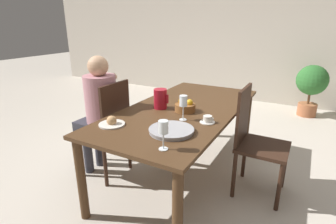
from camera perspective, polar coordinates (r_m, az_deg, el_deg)
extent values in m
plane|color=beige|center=(2.76, 3.02, -13.52)|extent=(20.00, 20.00, 0.00)
cube|color=beige|center=(5.30, 18.80, 16.17)|extent=(10.00, 0.06, 2.60)
cube|color=#472D19|center=(2.45, 3.31, 0.54)|extent=(0.94, 1.95, 0.03)
cylinder|color=#472D19|center=(2.16, -18.34, -13.82)|extent=(0.07, 0.07, 0.69)
cylinder|color=#472D19|center=(1.75, 2.08, -21.77)|extent=(0.07, 0.07, 0.69)
cylinder|color=#472D19|center=(3.52, 3.65, 0.18)|extent=(0.07, 0.07, 0.69)
cylinder|color=#472D19|center=(3.28, 16.75, -2.09)|extent=(0.07, 0.07, 0.69)
cylinder|color=#331E14|center=(2.79, -19.22, -9.08)|extent=(0.04, 0.04, 0.44)
cylinder|color=#331E14|center=(3.02, -14.07, -6.35)|extent=(0.04, 0.04, 0.44)
cylinder|color=#331E14|center=(2.55, -13.48, -11.27)|extent=(0.04, 0.04, 0.44)
cylinder|color=#331E14|center=(2.80, -8.41, -8.07)|extent=(0.04, 0.04, 0.44)
cube|color=#331E14|center=(2.68, -14.20, -4.18)|extent=(0.42, 0.42, 0.03)
cube|color=#331E14|center=(2.47, -11.30, 0.52)|extent=(0.03, 0.39, 0.50)
cylinder|color=#331E14|center=(2.70, 24.02, -10.76)|extent=(0.04, 0.04, 0.44)
cylinder|color=#331E14|center=(2.38, 23.05, -14.86)|extent=(0.04, 0.04, 0.44)
cylinder|color=#331E14|center=(2.73, 16.25, -9.36)|extent=(0.04, 0.04, 0.44)
cylinder|color=#331E14|center=(2.42, 14.16, -13.17)|extent=(0.04, 0.04, 0.44)
cube|color=#331E14|center=(2.44, 19.98, -7.21)|extent=(0.42, 0.42, 0.03)
cube|color=#331E14|center=(2.37, 16.02, -0.63)|extent=(0.03, 0.39, 0.50)
cylinder|color=#33333D|center=(2.82, -17.06, -8.16)|extent=(0.09, 0.09, 0.47)
cylinder|color=#33333D|center=(2.92, -14.83, -6.98)|extent=(0.09, 0.09, 0.47)
cube|color=#33333D|center=(2.71, -15.32, -2.67)|extent=(0.30, 0.34, 0.11)
cylinder|color=#B77A84|center=(2.56, -14.39, 2.67)|extent=(0.30, 0.30, 0.46)
sphere|color=tan|center=(2.49, -14.99, 9.63)|extent=(0.19, 0.19, 0.19)
cylinder|color=tan|center=(2.75, -13.17, 6.35)|extent=(0.25, 0.06, 0.20)
cylinder|color=#A31423|center=(2.41, -1.68, 2.89)|extent=(0.12, 0.12, 0.18)
cube|color=#A31423|center=(2.38, -0.20, 2.87)|extent=(0.02, 0.02, 0.08)
cone|color=#A31423|center=(2.42, -2.69, 4.70)|extent=(0.04, 0.04, 0.04)
cylinder|color=white|center=(2.15, 3.28, -1.67)|extent=(0.06, 0.06, 0.00)
cylinder|color=white|center=(2.13, 3.31, -0.16)|extent=(0.01, 0.01, 0.12)
cylinder|color=white|center=(2.10, 3.36, 2.45)|extent=(0.06, 0.06, 0.09)
cylinder|color=white|center=(1.67, -1.00, -8.04)|extent=(0.06, 0.06, 0.00)
cylinder|color=white|center=(1.65, -1.02, -6.30)|extent=(0.01, 0.01, 0.11)
cylinder|color=white|center=(1.61, -1.04, -3.26)|extent=(0.06, 0.06, 0.08)
cylinder|color=red|center=(1.62, -1.03, -3.86)|extent=(0.05, 0.05, 0.04)
cylinder|color=silver|center=(2.12, 8.55, -2.19)|extent=(0.12, 0.12, 0.01)
cylinder|color=silver|center=(2.11, 8.59, -1.46)|extent=(0.07, 0.07, 0.05)
cube|color=silver|center=(2.09, 9.70, -1.60)|extent=(0.01, 0.01, 0.03)
cylinder|color=#9E9EA3|center=(1.91, 0.74, -4.19)|extent=(0.32, 0.32, 0.02)
cylinder|color=#9E9EA3|center=(1.91, 0.74, -3.78)|extent=(0.33, 0.33, 0.01)
cylinder|color=silver|center=(2.09, -12.12, -2.64)|extent=(0.20, 0.20, 0.01)
sphere|color=tan|center=(2.08, -12.18, -1.84)|extent=(0.08, 0.08, 0.08)
cylinder|color=brown|center=(2.35, 3.74, 0.97)|extent=(0.18, 0.18, 0.07)
sphere|color=gold|center=(2.32, 4.73, 2.07)|extent=(0.06, 0.06, 0.06)
sphere|color=gold|center=(2.36, 3.01, 2.40)|extent=(0.06, 0.06, 0.06)
cylinder|color=#A8603D|center=(4.92, 27.97, 0.49)|extent=(0.29, 0.29, 0.20)
cylinder|color=brown|center=(4.87, 28.33, 2.69)|extent=(0.04, 0.04, 0.19)
sphere|color=#2D6B2D|center=(4.80, 28.89, 6.11)|extent=(0.48, 0.48, 0.48)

